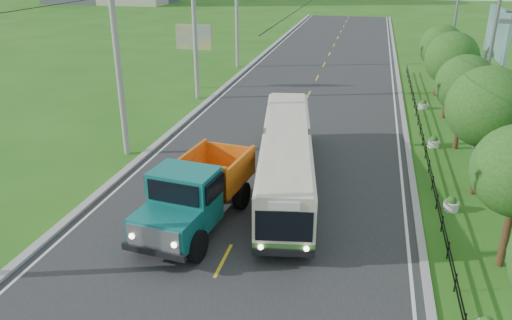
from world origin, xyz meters
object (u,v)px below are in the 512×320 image
(tree_back, at_px, (442,49))
(tree_fourth, at_px, (465,87))
(pole_near, at_px, (119,63))
(pole_mid, at_px, (195,31))
(streetlight_far, at_px, (452,29))
(billboard_right, at_px, (496,40))
(pole_far, at_px, (237,14))
(planter_mid, at_px, (434,142))
(streetlight_mid, at_px, (485,65))
(tree_fifth, at_px, (452,61))
(bus, at_px, (286,154))
(planter_far, at_px, (423,105))
(tree_third, at_px, (488,111))
(billboard_left, at_px, (194,41))
(dump_truck, at_px, (196,190))
(planter_near, at_px, (451,204))

(tree_back, bearing_deg, tree_fourth, -90.00)
(pole_near, relative_size, tree_fourth, 1.85)
(pole_mid, height_order, streetlight_far, pole_mid)
(tree_fourth, relative_size, billboard_right, 0.74)
(pole_far, relative_size, planter_mid, 14.93)
(pole_mid, xyz_separation_m, streetlight_far, (18.90, 7.00, -0.19))
(streetlight_mid, distance_m, billboard_right, 6.24)
(streetlight_far, distance_m, billboard_right, 8.18)
(planter_mid, bearing_deg, streetlight_mid, 0.00)
(tree_fifth, height_order, bus, tree_fifth)
(tree_back, relative_size, planter_far, 8.21)
(tree_third, height_order, planter_far, tree_third)
(streetlight_mid, xyz_separation_m, streetlight_far, (0.00, 14.00, 0.00))
(billboard_left, bearing_deg, streetlight_mid, -26.40)
(tree_back, height_order, dump_truck, tree_back)
(streetlight_far, height_order, billboard_right, streetlight_far)
(pole_mid, relative_size, tree_third, 1.67)
(pole_far, height_order, dump_truck, pole_far)
(streetlight_far, bearing_deg, pole_near, -134.86)
(pole_mid, relative_size, tree_fourth, 1.85)
(tree_back, xyz_separation_m, planter_near, (-1.26, -20.14, -3.37))
(planter_mid, xyz_separation_m, planter_far, (0.00, 8.00, 0.00))
(billboard_right, height_order, bus, billboard_right)
(pole_mid, height_order, tree_back, pole_mid)
(bus, bearing_deg, planter_far, 54.35)
(pole_near, relative_size, tree_back, 1.82)
(billboard_left, bearing_deg, streetlight_far, 11.23)
(streetlight_mid, height_order, planter_near, streetlight_mid)
(tree_back, relative_size, bus, 0.39)
(streetlight_far, distance_m, planter_mid, 14.88)
(tree_fifth, relative_size, planter_near, 8.66)
(tree_fifth, bearing_deg, tree_fourth, -90.00)
(pole_far, relative_size, planter_near, 14.93)
(pole_far, distance_m, tree_back, 19.43)
(planter_near, bearing_deg, tree_fifth, 84.92)
(tree_fourth, distance_m, planter_mid, 3.53)
(pole_mid, distance_m, planter_far, 17.56)
(tree_third, bearing_deg, billboard_left, 140.67)
(tree_fourth, bearing_deg, planter_near, -98.77)
(tree_back, relative_size, planter_mid, 8.21)
(tree_fifth, bearing_deg, pole_near, -148.41)
(tree_fifth, bearing_deg, tree_back, 90.00)
(planter_near, bearing_deg, planter_far, 90.00)
(planter_mid, bearing_deg, dump_truck, -131.57)
(pole_near, height_order, billboard_left, pole_near)
(planter_near, relative_size, planter_mid, 1.00)
(pole_near, distance_m, billboard_left, 15.10)
(pole_far, relative_size, tree_fifth, 1.72)
(pole_near, height_order, tree_fifth, pole_near)
(pole_mid, xyz_separation_m, tree_fourth, (18.12, -6.86, -1.51))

